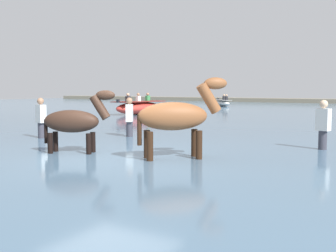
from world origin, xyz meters
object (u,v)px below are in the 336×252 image
at_px(horse_lead_chestnut, 177,119).
at_px(person_spectator_far, 41,123).
at_px(boat_far_inshore, 223,103).
at_px(person_wading_close, 129,122).
at_px(person_onlooker_left, 323,131).
at_px(horse_trailing_dark_bay, 74,123).
at_px(boat_mid_channel, 139,108).

height_order(horse_lead_chestnut, person_spectator_far, horse_lead_chestnut).
relative_size(boat_far_inshore, person_spectator_far, 1.48).
relative_size(person_spectator_far, person_wading_close, 1.00).
distance_m(horse_lead_chestnut, person_onlooker_left, 3.86).
distance_m(horse_lead_chestnut, horse_trailing_dark_bay, 2.48).
bearing_deg(person_spectator_far, horse_lead_chestnut, -10.33).
distance_m(boat_far_inshore, person_onlooker_left, 25.57).
relative_size(boat_far_inshore, person_onlooker_left, 1.48).
height_order(boat_far_inshore, person_onlooker_left, person_onlooker_left).
bearing_deg(person_spectator_far, horse_trailing_dark_bay, -27.97).
relative_size(boat_mid_channel, person_onlooker_left, 2.23).
relative_size(horse_lead_chestnut, person_wading_close, 1.32).
xyz_separation_m(horse_trailing_dark_bay, person_onlooker_left, (4.75, 3.63, -0.24)).
xyz_separation_m(horse_lead_chestnut, person_spectator_far, (-5.36, 0.98, -0.40)).
xyz_separation_m(boat_mid_channel, person_spectator_far, (4.49, -11.08, 0.06)).
height_order(horse_lead_chestnut, person_onlooker_left, horse_lead_chestnut).
bearing_deg(horse_lead_chestnut, boat_far_inshore, 112.83).
relative_size(person_spectator_far, person_onlooker_left, 1.00).
xyz_separation_m(person_spectator_far, person_wading_close, (2.00, 1.75, 0.00)).
relative_size(boat_far_inshore, boat_mid_channel, 0.66).
distance_m(horse_trailing_dark_bay, boat_mid_channel, 14.67).
relative_size(horse_lead_chestnut, person_spectator_far, 1.32).
bearing_deg(boat_mid_channel, horse_lead_chestnut, -50.77).
relative_size(horse_trailing_dark_bay, boat_mid_channel, 0.51).
xyz_separation_m(boat_mid_channel, person_onlooker_left, (12.18, -9.01, 0.06)).
height_order(horse_trailing_dark_bay, person_onlooker_left, horse_trailing_dark_bay).
distance_m(boat_far_inshore, boat_mid_channel, 13.08).
bearing_deg(person_onlooker_left, boat_far_inshore, 120.32).
distance_m(boat_far_inshore, person_spectator_far, 24.69).
height_order(boat_mid_channel, person_spectator_far, boat_mid_channel).
bearing_deg(person_wading_close, horse_lead_chestnut, -39.04).
relative_size(horse_lead_chestnut, boat_far_inshore, 0.89).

